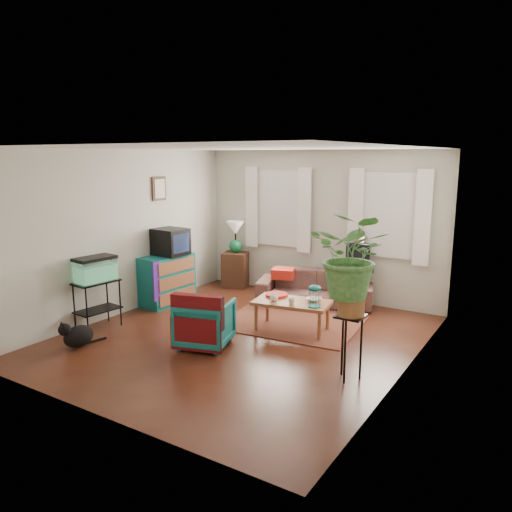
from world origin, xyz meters
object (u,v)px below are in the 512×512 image
Objects in this scene: armchair at (205,321)px; sofa at (315,282)px; dresser at (167,280)px; plant_stand at (349,347)px; aquarium_stand at (98,305)px; coffee_table at (292,316)px; side_table at (236,269)px.

sofa is at bearing -115.71° from armchair.
dresser reaches higher than armchair.
plant_stand is at bearing -13.21° from dresser.
dresser reaches higher than aquarium_stand.
coffee_table is (0.71, 1.13, -0.12)m from armchair.
side_table is at bearing 132.62° from coffee_table.
coffee_table is (2.46, 1.42, -0.13)m from aquarium_stand.
aquarium_stand is at bearing -96.50° from side_table.
side_table is 1.62m from dresser.
dresser is (-2.15, -1.34, 0.04)m from sofa.
plant_stand is at bearing -49.02° from coffee_table.
coffee_table is at bearing -138.66° from armchair.
sofa is at bearing 92.78° from coffee_table.
plant_stand reaches higher than armchair.
sofa reaches higher than coffee_table.
coffee_table is at bearing 36.52° from aquarium_stand.
dresser is at bearing 169.06° from coffee_table.
aquarium_stand is at bearing -86.64° from dresser.
plant_stand is at bearing 11.69° from aquarium_stand.
side_table reaches higher than coffee_table.
dresser is 1.49m from aquarium_stand.
sofa is 1.79× the size of coffee_table.
sofa is at bearing 59.12° from aquarium_stand.
side_table is at bearing 141.39° from plant_stand.
side_table is 0.62× the size of coffee_table.
dresser reaches higher than sofa.
sofa is 2.54× the size of plant_stand.
side_table is (-1.81, 0.24, -0.04)m from sofa.
armchair is at bearing -131.43° from coffee_table.
plant_stand is at bearing -38.61° from side_table.
aquarium_stand is at bearing -174.78° from plant_stand.
armchair is at bearing -178.50° from plant_stand.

